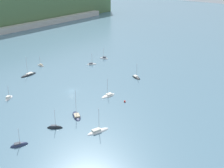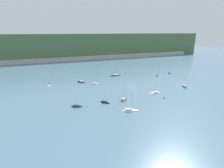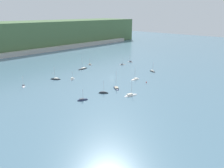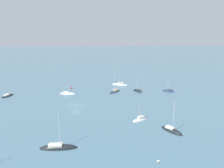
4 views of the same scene
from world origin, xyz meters
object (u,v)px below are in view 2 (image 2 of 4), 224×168
at_px(sailboat_3, 124,100).
at_px(sailboat_11, 105,103).
at_px(sailboat_1, 115,76).
at_px(mooring_buoy_1, 86,76).
at_px(mooring_buoy_0, 164,98).
at_px(sailboat_4, 49,85).
at_px(sailboat_5, 158,76).
at_px(sailboat_7, 169,74).
at_px(sailboat_6, 81,82).
at_px(sailboat_12, 95,84).
at_px(sailboat_0, 130,111).
at_px(sailboat_8, 126,73).
at_px(sailboat_9, 184,87).
at_px(sailboat_10, 155,93).
at_px(sailboat_2, 77,107).

height_order(sailboat_3, sailboat_11, sailboat_3).
bearing_deg(sailboat_1, mooring_buoy_1, -17.83).
bearing_deg(sailboat_11, sailboat_3, 52.20).
bearing_deg(mooring_buoy_0, sailboat_4, 139.26).
distance_m(sailboat_1, sailboat_3, 49.56).
bearing_deg(sailboat_5, sailboat_7, 41.04).
relative_size(sailboat_6, sailboat_12, 1.58).
bearing_deg(sailboat_6, sailboat_0, 156.16).
bearing_deg(sailboat_1, sailboat_0, 71.41).
relative_size(sailboat_8, sailboat_11, 0.78).
bearing_deg(sailboat_1, sailboat_6, 13.56).
distance_m(sailboat_9, sailboat_12, 57.24).
bearing_deg(sailboat_8, sailboat_10, 168.73).
xyz_separation_m(sailboat_7, mooring_buoy_1, (-64.35, 17.10, 0.14)).
height_order(sailboat_3, sailboat_7, sailboat_3).
relative_size(sailboat_3, sailboat_5, 1.57).
relative_size(sailboat_5, sailboat_12, 1.18).
height_order(sailboat_0, sailboat_11, sailboat_0).
xyz_separation_m(sailboat_4, sailboat_8, (61.48, 13.14, -0.01)).
relative_size(sailboat_10, sailboat_11, 1.08).
relative_size(sailboat_4, sailboat_10, 0.83).
relative_size(sailboat_1, sailboat_12, 1.77).
height_order(sailboat_1, sailboat_9, sailboat_1).
distance_m(sailboat_8, mooring_buoy_1, 34.15).
bearing_deg(sailboat_11, sailboat_0, -9.36).
relative_size(sailboat_9, sailboat_10, 0.92).
bearing_deg(sailboat_4, sailboat_12, 100.56).
xyz_separation_m(sailboat_5, sailboat_6, (-59.36, 4.60, -0.03)).
bearing_deg(sailboat_4, sailboat_6, 115.05).
relative_size(sailboat_5, mooring_buoy_1, 13.11).
bearing_deg(mooring_buoy_0, sailboat_10, 87.15).
bearing_deg(sailboat_11, sailboat_5, 82.88).
bearing_deg(sailboat_8, mooring_buoy_0, 169.43).
bearing_deg(sailboat_1, sailboat_3, 70.60).
bearing_deg(sailboat_11, sailboat_4, 171.23).
bearing_deg(sailboat_11, sailboat_8, 105.88).
distance_m(sailboat_0, sailboat_11, 14.47).
xyz_separation_m(sailboat_0, sailboat_7, (60.66, 49.19, 0.00)).
distance_m(sailboat_7, mooring_buoy_0, 56.78).
distance_m(sailboat_8, sailboat_11, 65.68).
height_order(sailboat_5, sailboat_7, sailboat_7).
bearing_deg(sailboat_0, sailboat_6, 118.09).
distance_m(sailboat_3, sailboat_11, 10.31).
height_order(sailboat_2, sailboat_5, sailboat_5).
height_order(sailboat_12, mooring_buoy_0, sailboat_12).
bearing_deg(sailboat_9, sailboat_4, -90.94).
bearing_deg(sailboat_5, sailboat_10, -94.77).
xyz_separation_m(sailboat_5, sailboat_10, (-25.15, -32.26, -0.01)).
bearing_deg(sailboat_10, sailboat_5, -119.14).
bearing_deg(sailboat_12, mooring_buoy_0, -83.37).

